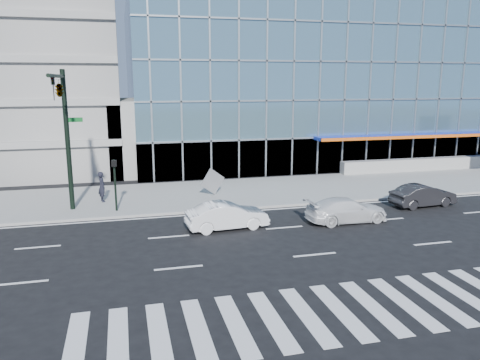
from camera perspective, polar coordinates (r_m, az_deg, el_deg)
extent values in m
plane|color=black|center=(24.64, 5.41, -5.81)|extent=(160.00, 160.00, 0.00)
cube|color=gray|center=(31.99, 0.63, -1.44)|extent=(120.00, 8.00, 0.15)
cube|color=#6795AC|center=(52.85, 10.59, 11.81)|extent=(42.00, 26.00, 15.00)
cube|color=gray|center=(40.37, -11.37, 5.36)|extent=(6.00, 8.00, 6.00)
cylinder|color=black|center=(28.43, -20.28, 4.47)|extent=(0.28, 0.28, 8.00)
cylinder|color=black|center=(25.45, -21.51, 11.72)|extent=(0.18, 5.60, 0.18)
imported|color=black|center=(24.06, -21.80, 10.30)|extent=(0.18, 0.22, 1.10)
imported|color=black|center=(26.25, -21.19, 10.42)|extent=(0.48, 2.24, 0.90)
cube|color=#0C591E|center=(28.27, -19.54, 6.93)|extent=(0.90, 0.05, 0.25)
cylinder|color=black|center=(27.71, -14.97, -0.63)|extent=(0.12, 0.12, 3.00)
cube|color=black|center=(27.31, -15.12, 1.97)|extent=(0.30, 0.25, 0.35)
imported|color=white|center=(26.03, 12.86, -3.58)|extent=(4.56, 1.94, 1.31)
imported|color=white|center=(24.18, -1.60, -4.38)|extent=(4.34, 1.83, 1.39)
imported|color=black|center=(30.58, 21.41, -1.77)|extent=(4.18, 1.79, 1.34)
imported|color=black|center=(30.16, -16.48, -0.79)|extent=(0.61, 0.78, 1.88)
cube|color=gray|center=(30.65, -3.36, -0.17)|extent=(1.73, 0.67, 1.81)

